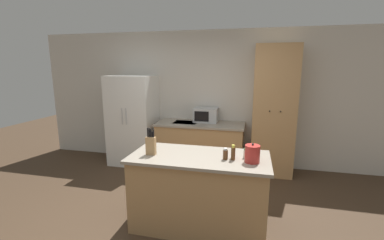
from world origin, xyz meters
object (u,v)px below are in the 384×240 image
Objects in this scene: refrigerator at (133,120)px; microwave at (206,115)px; spice_bottle_short_red at (233,153)px; kettle at (252,154)px; spice_bottle_amber_oil at (245,153)px; spice_bottle_green_herb at (233,153)px; knife_block at (151,145)px; spice_bottle_tall_dark at (225,154)px; pantry_cabinet at (274,111)px.

refrigerator is 1.46m from microwave.
kettle reaches higher than spice_bottle_short_red.
spice_bottle_green_herb is at bearing -164.61° from spice_bottle_amber_oil.
spice_bottle_amber_oil is (2.24, -1.78, 0.08)m from refrigerator.
knife_block is 1.16m from kettle.
spice_bottle_amber_oil is (0.21, 0.10, -0.01)m from spice_bottle_tall_dark.
spice_bottle_green_herb is at bearing -106.60° from pantry_cabinet.
spice_bottle_amber_oil is (0.80, -1.93, -0.06)m from microwave.
spice_bottle_green_herb is (0.08, 0.06, 0.00)m from spice_bottle_tall_dark.
refrigerator is 2.78m from spice_bottle_green_herb.
refrigerator is 2.83m from spice_bottle_short_red.
spice_bottle_tall_dark is (2.03, -1.88, 0.09)m from refrigerator.
spice_bottle_amber_oil is 0.14m from spice_bottle_green_herb.
spice_bottle_short_red reaches higher than spice_bottle_tall_dark.
knife_block is at bearing -97.74° from microwave.
spice_bottle_short_red is at bearing -41.62° from refrigerator.
spice_bottle_short_red is 0.81× the size of kettle.
spice_bottle_green_herb is at bearing 158.58° from kettle.
spice_bottle_short_red is 1.57× the size of spice_bottle_amber_oil.
spice_bottle_green_herb is at bearing 6.18° from knife_block.
refrigerator is at bearing 138.38° from spice_bottle_short_red.
spice_bottle_short_red is (2.11, -1.88, 0.11)m from refrigerator.
spice_bottle_green_herb is 0.23m from kettle.
refrigerator is at bearing 121.21° from knife_block.
microwave reaches higher than spice_bottle_amber_oil.
microwave is 2.23m from kettle.
spice_bottle_short_red is (0.08, 0.00, 0.02)m from spice_bottle_tall_dark.
refrigerator reaches higher than spice_bottle_tall_dark.
knife_block is (-1.51, -1.99, -0.13)m from pantry_cabinet.
refrigerator is at bearing -173.89° from microwave.
knife_block reaches higher than spice_bottle_short_red.
spice_bottle_tall_dark is (0.58, -2.04, -0.05)m from microwave.
spice_bottle_green_herb is (-0.56, -1.89, -0.18)m from pantry_cabinet.
pantry_cabinet is 2.04m from spice_bottle_short_red.
refrigerator reaches higher than microwave.
spice_bottle_green_herb is at bearing -40.79° from refrigerator.
spice_bottle_amber_oil is at bearing -38.43° from refrigerator.
kettle is (-0.35, -1.97, -0.15)m from pantry_cabinet.
spice_bottle_short_red is (0.67, -2.03, -0.03)m from microwave.
spice_bottle_green_herb is 0.63× the size of kettle.
knife_block reaches higher than kettle.
pantry_cabinet is 2.01m from kettle.
spice_bottle_short_red is at bearing -71.78° from microwave.
kettle reaches higher than spice_bottle_amber_oil.
kettle is (0.21, -0.02, 0.02)m from spice_bottle_short_red.
microwave is at bearing 82.26° from knife_block.
microwave reaches higher than spice_bottle_short_red.
spice_bottle_short_red is at bearing 2.48° from knife_block.
spice_bottle_short_red is (0.95, 0.04, -0.04)m from knife_block.
kettle reaches higher than spice_bottle_green_herb.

